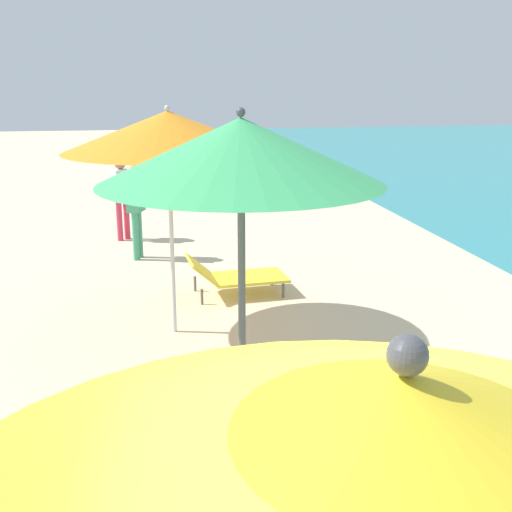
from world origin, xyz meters
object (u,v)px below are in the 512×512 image
(umbrella_nearest, at_px, (399,481))
(umbrella_farthest, at_px, (168,132))
(person_walking_mid, at_px, (136,200))
(lounger_farthest_shoreside, at_px, (235,275))
(umbrella_second, at_px, (241,152))
(lounger_second_shoreside, at_px, (292,396))
(person_walking_far, at_px, (122,191))

(umbrella_nearest, distance_m, umbrella_farthest, 6.62)
(umbrella_nearest, height_order, person_walking_mid, umbrella_nearest)
(person_walking_mid, bearing_deg, lounger_farthest_shoreside, -37.82)
(umbrella_nearest, xyz_separation_m, umbrella_farthest, (-0.06, 6.62, 0.01))
(umbrella_second, height_order, lounger_second_shoreside, umbrella_second)
(umbrella_farthest, bearing_deg, lounger_second_shoreside, -69.46)
(umbrella_nearest, distance_m, umbrella_second, 3.17)
(umbrella_second, distance_m, person_walking_mid, 7.13)
(umbrella_second, xyz_separation_m, person_walking_mid, (-0.76, 6.92, -1.53))
(lounger_farthest_shoreside, distance_m, person_walking_mid, 2.70)
(lounger_second_shoreside, height_order, umbrella_farthest, umbrella_farthest)
(lounger_farthest_shoreside, bearing_deg, umbrella_second, -101.88)
(umbrella_nearest, xyz_separation_m, umbrella_second, (0.25, 3.15, 0.14))
(lounger_second_shoreside, xyz_separation_m, lounger_farthest_shoreside, (0.02, 3.69, -0.02))
(lounger_farthest_shoreside, xyz_separation_m, person_walking_mid, (-1.38, 2.20, 0.74))
(lounger_farthest_shoreside, bearing_deg, umbrella_nearest, -100.66)
(umbrella_second, height_order, lounger_farthest_shoreside, umbrella_second)
(umbrella_farthest, bearing_deg, umbrella_second, -84.89)
(umbrella_farthest, distance_m, lounger_farthest_shoreside, 2.65)
(umbrella_second, xyz_separation_m, person_walking_far, (-1.03, 8.35, -1.61))
(lounger_second_shoreside, relative_size, lounger_farthest_shoreside, 1.18)
(umbrella_nearest, bearing_deg, umbrella_farthest, 90.55)
(lounger_second_shoreside, bearing_deg, person_walking_mid, 90.86)
(umbrella_second, bearing_deg, lounger_second_shoreside, 59.64)
(lounger_second_shoreside, bearing_deg, umbrella_farthest, 98.40)
(umbrella_second, relative_size, lounger_second_shoreside, 1.65)
(umbrella_second, relative_size, lounger_farthest_shoreside, 1.95)
(umbrella_second, distance_m, lounger_farthest_shoreside, 5.28)
(umbrella_nearest, bearing_deg, umbrella_second, 85.54)
(umbrella_farthest, relative_size, lounger_farthest_shoreside, 1.87)
(umbrella_farthest, relative_size, person_walking_far, 1.72)
(umbrella_nearest, relative_size, lounger_second_shoreside, 1.54)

